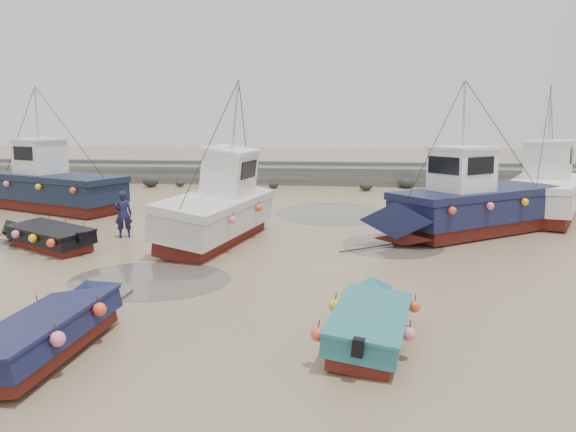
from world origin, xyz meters
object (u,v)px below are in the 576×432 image
at_px(cabin_boat_0, 47,184).
at_px(cabin_boat_1, 220,206).
at_px(dinghy_1, 51,326).
at_px(person, 125,237).
at_px(cabin_boat_2, 468,203).
at_px(dinghy_4, 46,233).
at_px(cabin_boat_3, 547,189).
at_px(dinghy_2, 370,317).

xyz_separation_m(cabin_boat_0, cabin_boat_1, (10.40, -6.00, 0.04)).
xyz_separation_m(dinghy_1, person, (-2.62, 10.66, -0.54)).
height_order(dinghy_1, cabin_boat_2, cabin_boat_2).
bearing_deg(cabin_boat_1, dinghy_4, -150.21).
distance_m(cabin_boat_0, person, 8.87).
relative_size(dinghy_4, cabin_boat_0, 0.52).
relative_size(dinghy_1, cabin_boat_1, 0.68).
bearing_deg(dinghy_4, cabin_boat_1, -42.19).
bearing_deg(cabin_boat_2, cabin_boat_3, -81.32).
xyz_separation_m(dinghy_2, cabin_boat_1, (-5.45, 9.44, 0.80)).
height_order(dinghy_1, dinghy_4, same).
bearing_deg(dinghy_1, cabin_boat_3, 50.73).
distance_m(dinghy_2, cabin_boat_1, 10.93).
distance_m(dinghy_2, cabin_boat_3, 18.27).
bearing_deg(cabin_boat_3, cabin_boat_0, -154.19).
bearing_deg(cabin_boat_2, dinghy_2, 123.38).
xyz_separation_m(cabin_boat_1, cabin_boat_3, (14.60, 6.36, -0.01)).
relative_size(dinghy_1, cabin_boat_2, 0.67).
relative_size(dinghy_1, dinghy_4, 1.19).
height_order(dinghy_4, cabin_boat_2, cabin_boat_2).
bearing_deg(cabin_boat_1, cabin_boat_3, 36.50).
bearing_deg(cabin_boat_1, person, -167.63).
bearing_deg(cabin_boat_3, dinghy_1, -108.23).
bearing_deg(cabin_boat_0, dinghy_1, -128.13).
relative_size(dinghy_2, cabin_boat_0, 0.52).
relative_size(cabin_boat_2, cabin_boat_3, 1.00).
relative_size(cabin_boat_1, cabin_boat_2, 0.99).
height_order(cabin_boat_0, cabin_boat_2, same).
bearing_deg(dinghy_4, dinghy_2, -91.89).
bearing_deg(person, cabin_boat_1, 158.16).
bearing_deg(cabin_boat_1, dinghy_2, -47.00).
bearing_deg(cabin_boat_0, cabin_boat_1, -96.68).
distance_m(dinghy_1, dinghy_2, 6.91).
relative_size(dinghy_2, cabin_boat_2, 0.57).
xyz_separation_m(dinghy_1, dinghy_4, (-4.88, 8.74, 0.01)).
distance_m(dinghy_1, cabin_boat_1, 10.74).
xyz_separation_m(dinghy_2, dinghy_4, (-11.68, 7.55, -0.01)).
bearing_deg(person, cabin_boat_2, 166.42).
xyz_separation_m(cabin_boat_1, person, (-3.97, 0.04, -1.36)).
bearing_deg(dinghy_2, cabin_boat_0, 146.23).
bearing_deg(dinghy_4, cabin_boat_2, -45.80).
bearing_deg(cabin_boat_3, dinghy_2, -95.09).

